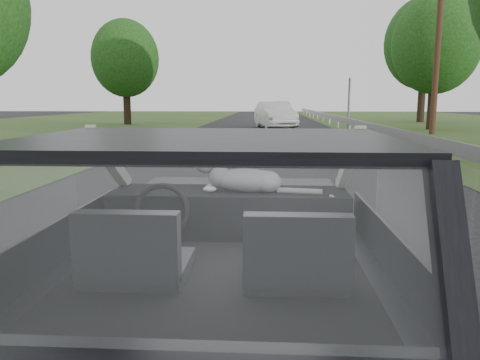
# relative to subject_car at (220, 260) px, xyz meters

# --- Properties ---
(subject_car) EXTENTS (1.80, 4.00, 1.45)m
(subject_car) POSITION_rel_subject_car_xyz_m (0.00, 0.00, 0.00)
(subject_car) COLOR black
(subject_car) RESTS_ON ground
(dashboard) EXTENTS (1.58, 0.45, 0.30)m
(dashboard) POSITION_rel_subject_car_xyz_m (0.00, 0.62, 0.12)
(dashboard) COLOR black
(dashboard) RESTS_ON subject_car
(driver_seat) EXTENTS (0.50, 0.72, 0.42)m
(driver_seat) POSITION_rel_subject_car_xyz_m (-0.40, -0.29, 0.16)
(driver_seat) COLOR #23242D
(driver_seat) RESTS_ON subject_car
(passenger_seat) EXTENTS (0.50, 0.72, 0.42)m
(passenger_seat) POSITION_rel_subject_car_xyz_m (0.40, -0.29, 0.16)
(passenger_seat) COLOR #23242D
(passenger_seat) RESTS_ON subject_car
(steering_wheel) EXTENTS (0.36, 0.36, 0.04)m
(steering_wheel) POSITION_rel_subject_car_xyz_m (-0.40, 0.33, 0.20)
(steering_wheel) COLOR black
(steering_wheel) RESTS_ON dashboard
(cat) EXTENTS (0.62, 0.23, 0.27)m
(cat) POSITION_rel_subject_car_xyz_m (0.11, 0.58, 0.36)
(cat) COLOR gray
(cat) RESTS_ON dashboard
(guardrail) EXTENTS (0.05, 90.00, 0.32)m
(guardrail) POSITION_rel_subject_car_xyz_m (4.30, 10.00, -0.15)
(guardrail) COLOR #9E9E9E
(guardrail) RESTS_ON ground
(other_car) EXTENTS (2.82, 5.03, 1.56)m
(other_car) POSITION_rel_subject_car_xyz_m (0.64, 25.18, 0.06)
(other_car) COLOR silver
(other_car) RESTS_ON ground
(highway_sign) EXTENTS (0.29, 1.12, 2.79)m
(highway_sign) POSITION_rel_subject_car_xyz_m (4.52, 23.00, 0.67)
(highway_sign) COLOR #0D5214
(highway_sign) RESTS_ON ground
(utility_pole) EXTENTS (0.33, 0.33, 8.47)m
(utility_pole) POSITION_rel_subject_car_xyz_m (8.15, 20.70, 3.51)
(utility_pole) COLOR #4E2D20
(utility_pole) RESTS_ON ground
(tree_2) EXTENTS (5.59, 5.59, 7.23)m
(tree_2) POSITION_rel_subject_car_xyz_m (9.42, 24.66, 2.89)
(tree_2) COLOR black
(tree_2) RESTS_ON ground
(tree_3) EXTENTS (6.76, 6.76, 8.91)m
(tree_3) POSITION_rel_subject_car_xyz_m (11.75, 33.98, 3.73)
(tree_3) COLOR black
(tree_3) RESTS_ON ground
(tree_6) EXTENTS (4.64, 4.64, 6.79)m
(tree_6) POSITION_rel_subject_car_xyz_m (-9.38, 29.23, 2.67)
(tree_6) COLOR black
(tree_6) RESTS_ON ground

